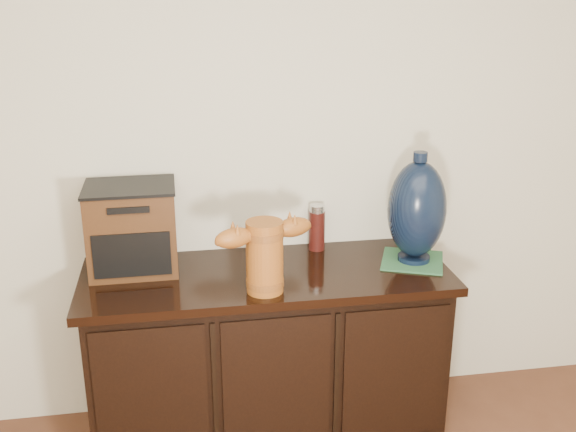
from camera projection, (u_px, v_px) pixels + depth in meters
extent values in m
plane|color=beige|center=(256.00, 123.00, 2.75)|extent=(4.50, 0.00, 4.50)
cube|color=black|center=(268.00, 423.00, 2.91)|extent=(1.29, 0.45, 0.08)
cube|color=black|center=(267.00, 350.00, 2.79)|extent=(1.40, 0.50, 0.64)
cube|color=black|center=(266.00, 276.00, 2.68)|extent=(1.46, 0.56, 0.03)
cube|color=black|center=(152.00, 396.00, 2.48)|extent=(0.41, 0.01, 0.56)
cube|color=black|center=(277.00, 384.00, 2.56)|extent=(0.41, 0.01, 0.56)
cube|color=black|center=(394.00, 373.00, 2.63)|extent=(0.41, 0.01, 0.56)
cylinder|color=#9E561C|center=(265.00, 257.00, 2.47)|extent=(0.17, 0.17, 0.27)
cylinder|color=#48220D|center=(265.00, 282.00, 2.50)|extent=(0.18, 0.18, 0.03)
cylinder|color=#48220D|center=(264.00, 234.00, 2.44)|extent=(0.18, 0.18, 0.03)
ellipsoid|color=#9E561C|center=(234.00, 238.00, 2.38)|extent=(0.16, 0.11, 0.07)
ellipsoid|color=#9E561C|center=(293.00, 227.00, 2.49)|extent=(0.16, 0.11, 0.07)
cube|color=#3F230F|center=(132.00, 229.00, 2.65)|extent=(0.34, 0.27, 0.34)
cube|color=black|center=(132.00, 255.00, 2.54)|extent=(0.29, 0.01, 0.17)
cube|color=black|center=(129.00, 187.00, 2.59)|extent=(0.35, 0.28, 0.01)
cube|color=#285A36|center=(412.00, 261.00, 2.77)|extent=(0.32, 0.32, 0.01)
cylinder|color=black|center=(414.00, 258.00, 2.77)|extent=(0.13, 0.13, 0.02)
ellipsoid|color=black|center=(417.00, 210.00, 2.70)|extent=(0.31, 0.31, 0.40)
cylinder|color=black|center=(420.00, 157.00, 2.63)|extent=(0.06, 0.06, 0.04)
cylinder|color=#51120D|center=(317.00, 231.00, 2.87)|extent=(0.07, 0.07, 0.17)
cylinder|color=silver|center=(317.00, 208.00, 2.84)|extent=(0.06, 0.06, 0.03)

